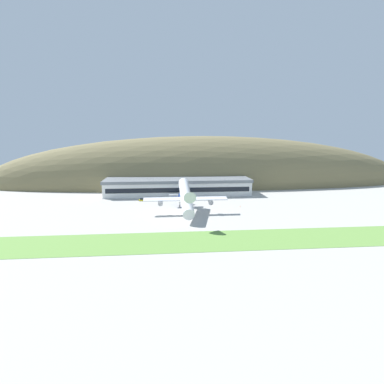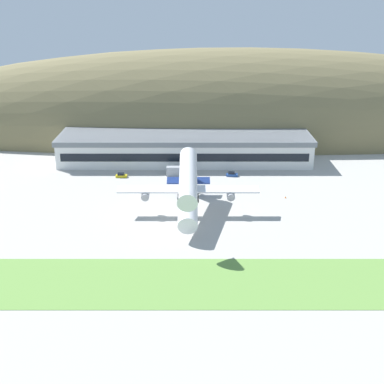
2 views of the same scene
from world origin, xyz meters
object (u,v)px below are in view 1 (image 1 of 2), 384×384
Objects in this scene: terminal_building at (178,185)px; traffic_cone_0 at (240,206)px; service_car_0 at (207,198)px; service_car_1 at (142,200)px; cargo_airplane at (186,197)px; fuel_truck at (175,197)px.

traffic_cone_0 is at bearing -50.16° from terminal_building.
service_car_0 is 7.09× the size of traffic_cone_0.
terminal_building is 28.95m from service_car_1.
cargo_airplane is (1.49, -50.40, 2.53)m from terminal_building.
terminal_building is at bearing 82.26° from fuel_truck.
fuel_truck is at bearing -97.74° from terminal_building.
traffic_cone_0 is at bearing -20.17° from service_car_1.
service_car_1 is 0.47× the size of fuel_truck.
fuel_truck reaches higher than service_car_0.
service_car_0 is 38.23m from service_car_1.
terminal_building reaches higher than traffic_cone_0.
cargo_airplane is 33.64m from traffic_cone_0.
terminal_building is 11.25× the size of fuel_truck.
traffic_cone_0 is (33.91, -21.56, -1.25)m from fuel_truck.
terminal_building is 24.32m from service_car_0.
fuel_truck is at bearing 177.65° from service_car_0.
fuel_truck is (19.57, 1.91, 0.92)m from service_car_1.
cargo_airplane is 37.24m from service_car_0.
terminal_building reaches higher than service_car_0.
terminal_building is 17.11m from fuel_truck.
service_car_1 is at bearing -178.28° from service_car_0.
terminal_building is at bearing 40.04° from service_car_1.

